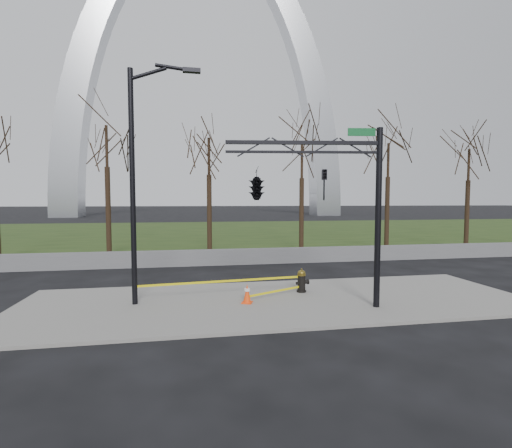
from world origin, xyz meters
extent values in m
plane|color=black|center=(0.00, 0.00, 0.00)|extent=(500.00, 500.00, 0.00)
cube|color=gray|center=(0.00, 0.00, 0.05)|extent=(18.00, 6.00, 0.10)
cube|color=#203613|center=(0.00, 30.00, 0.03)|extent=(120.00, 40.00, 0.06)
cube|color=#59595B|center=(0.00, 8.00, 0.45)|extent=(60.00, 0.30, 0.90)
cylinder|color=black|center=(1.13, 0.92, 0.13)|extent=(0.37, 0.37, 0.07)
cylinder|color=black|center=(1.13, 0.92, 0.43)|extent=(0.28, 0.28, 0.66)
cylinder|color=black|center=(1.36, 0.94, 0.48)|extent=(0.24, 0.20, 0.17)
cylinder|color=black|center=(0.97, 0.90, 0.45)|extent=(0.12, 0.12, 0.11)
cylinder|color=brown|center=(1.13, 0.92, 0.78)|extent=(0.33, 0.33, 0.07)
ellipsoid|color=brown|center=(1.13, 0.92, 0.84)|extent=(0.31, 0.31, 0.23)
cylinder|color=brown|center=(1.13, 0.92, 0.97)|extent=(0.07, 0.07, 0.09)
cube|color=#FF420D|center=(-1.17, -0.24, 0.12)|extent=(0.45, 0.45, 0.04)
cone|color=#FF420D|center=(-1.17, -0.24, 0.45)|extent=(0.27, 0.27, 0.62)
cylinder|color=white|center=(-1.17, -0.24, 0.56)|extent=(0.20, 0.20, 0.09)
cylinder|color=black|center=(-4.98, 0.32, 4.00)|extent=(0.18, 0.18, 8.00)
cylinder|color=black|center=(-4.43, 0.33, 7.85)|extent=(1.26, 0.14, 0.56)
cylinder|color=black|center=(-3.58, 0.34, 8.10)|extent=(1.21, 0.14, 0.22)
cube|color=black|center=(-2.98, 0.35, 8.05)|extent=(0.60, 0.23, 0.14)
cylinder|color=black|center=(3.01, -1.44, 3.00)|extent=(0.20, 0.20, 6.00)
cube|color=black|center=(0.53, -1.09, 5.50)|extent=(4.97, 0.80, 0.12)
cube|color=black|center=(0.53, -1.09, 5.20)|extent=(4.96, 0.76, 0.08)
cube|color=#0C5926|center=(2.41, -1.35, 5.85)|extent=(0.90, 0.16, 0.25)
imported|color=black|center=(1.22, -1.19, 4.15)|extent=(0.19, 0.22, 1.00)
imported|color=black|center=(-0.96, -0.89, 4.15)|extent=(0.86, 2.53, 1.00)
cube|color=yellow|center=(-1.92, 0.62, 0.70)|extent=(6.11, 0.60, 0.08)
cube|color=yellow|center=(-0.02, 0.34, 0.32)|extent=(2.31, 1.16, 0.08)
camera|label=1|loc=(-3.07, -12.62, 3.63)|focal=25.82mm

